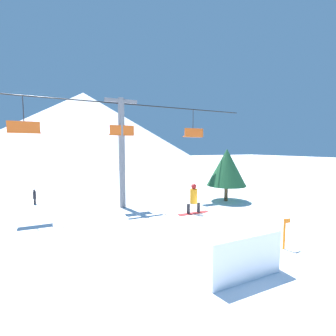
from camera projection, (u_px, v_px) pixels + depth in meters
ground_plane at (237, 258)px, 9.37m from camera, size 220.00×220.00×0.00m
mountain_ridge at (84, 127)px, 79.15m from camera, size 81.73×81.73×23.73m
snow_ramp at (216, 240)px, 9.26m from camera, size 3.00×3.65×1.58m
snowboarder at (194, 199)px, 10.21m from camera, size 1.53×0.33×1.38m
chairlift at (122, 144)px, 16.88m from camera, size 21.92×0.46×8.25m
pine_tree_near at (227, 167)px, 19.14m from camera, size 3.33×3.33×4.50m
trail_marker at (285, 233)px, 10.11m from camera, size 0.41×0.10×1.41m
distant_skier at (35, 196)px, 18.21m from camera, size 0.24×0.24×1.23m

